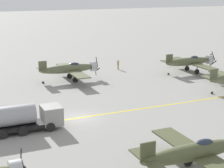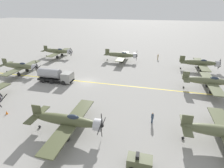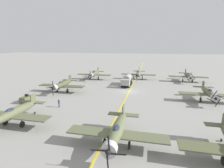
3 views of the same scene
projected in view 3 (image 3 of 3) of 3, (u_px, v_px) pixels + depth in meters
name	position (u px, v px, depth m)	size (l,w,h in m)	color
ground_plane	(129.00, 91.00, 45.78)	(400.00, 400.00, 0.00)	gray
taxiway_stripe	(129.00, 91.00, 45.77)	(0.30, 160.00, 0.01)	yellow
airplane_near_left	(188.00, 76.00, 57.39)	(12.00, 9.98, 3.65)	#555A3B
airplane_near_right	(94.00, 74.00, 61.51)	(12.00, 9.98, 3.69)	#565B3D
airplane_far_center	(117.00, 130.00, 20.84)	(12.00, 9.98, 3.80)	#5D6244
airplane_near_center	(138.00, 73.00, 61.90)	(12.00, 9.98, 3.77)	#5B6042
airplane_mid_left	(209.00, 93.00, 37.16)	(12.00, 9.98, 3.65)	#5B6042
airplane_far_right	(14.00, 113.00, 26.23)	(12.00, 9.98, 3.80)	#595E3F
airplane_mid_right	(62.00, 84.00, 44.98)	(12.00, 9.98, 3.79)	#4B5032
fuel_tanker	(127.00, 81.00, 52.10)	(2.67, 8.00, 2.98)	black
tow_tractor	(26.00, 99.00, 36.81)	(1.57, 2.60, 1.79)	#515638
ground_crew_inspecting	(59.00, 103.00, 34.03)	(0.37, 0.37, 1.72)	#334256
traffic_cone	(86.00, 82.00, 56.07)	(0.36, 0.36, 0.55)	orange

